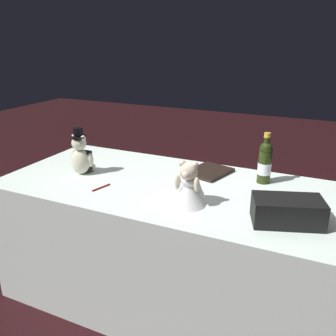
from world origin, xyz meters
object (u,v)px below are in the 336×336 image
at_px(signing_pen, 102,187).
at_px(guestbook, 209,171).
at_px(teddy_bear_groom, 81,156).
at_px(teddy_bear_bride, 189,185).
at_px(gift_case_black, 287,211).
at_px(champagne_bottle, 265,162).

distance_m(signing_pen, guestbook, 0.67).
relative_size(teddy_bear_groom, teddy_bear_bride, 1.24).
height_order(teddy_bear_groom, guestbook, teddy_bear_groom).
relative_size(signing_pen, gift_case_black, 0.37).
bearing_deg(teddy_bear_groom, guestbook, 24.82).
xyz_separation_m(signing_pen, guestbook, (0.47, 0.48, 0.01)).
relative_size(teddy_bear_groom, champagne_bottle, 0.97).
relative_size(teddy_bear_bride, signing_pen, 1.80).
height_order(teddy_bear_groom, gift_case_black, teddy_bear_groom).
xyz_separation_m(signing_pen, gift_case_black, (1.00, 0.02, 0.06)).
height_order(champagne_bottle, guestbook, champagne_bottle).
bearing_deg(signing_pen, guestbook, 45.49).
bearing_deg(gift_case_black, teddy_bear_bride, 179.49).
distance_m(teddy_bear_groom, champagne_bottle, 1.10).
relative_size(champagne_bottle, signing_pen, 2.28).
bearing_deg(teddy_bear_bride, signing_pen, -177.87).
bearing_deg(teddy_bear_bride, guestbook, 95.93).
bearing_deg(teddy_bear_bride, gift_case_black, -0.51).
bearing_deg(guestbook, signing_pen, -118.46).
height_order(signing_pen, gift_case_black, gift_case_black).
relative_size(signing_pen, guestbook, 0.50).
distance_m(champagne_bottle, gift_case_black, 0.50).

